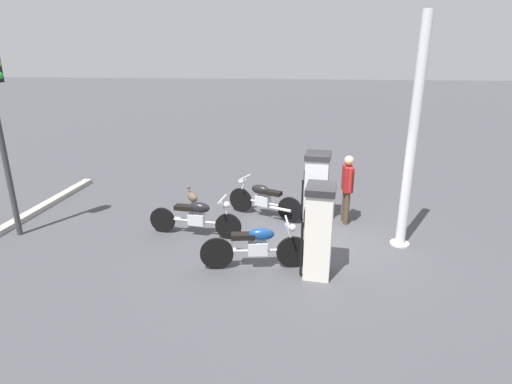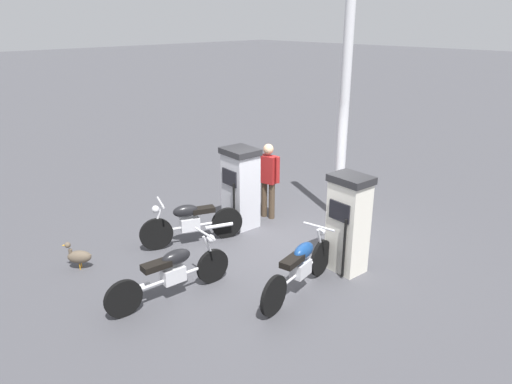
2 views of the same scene
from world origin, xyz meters
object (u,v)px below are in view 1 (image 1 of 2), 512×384
object	(u,v)px
wandering_duck	(192,196)
canopy_support_pole	(412,141)
fuel_pump_near	(317,187)
fuel_pump_far	(319,230)
motorcycle_far_pump	(257,245)
motorcycle_extra	(196,217)
attendant_person	(347,185)
motorcycle_near_pump	(263,199)

from	to	relation	value
wandering_duck	canopy_support_pole	xyz separation A→B (m)	(-5.04, 1.80, 1.99)
fuel_pump_near	fuel_pump_far	xyz separation A→B (m)	(0.00, 2.65, 0.03)
motorcycle_far_pump	canopy_support_pole	bearing A→B (deg)	-154.52
motorcycle_extra	canopy_support_pole	size ratio (longest dim) A/B	0.46
fuel_pump_near	canopy_support_pole	bearing A→B (deg)	146.28
fuel_pump_near	attendant_person	size ratio (longest dim) A/B	1.01
motorcycle_extra	fuel_pump_near	bearing A→B (deg)	-154.16
attendant_person	wandering_duck	distance (m)	4.09
motorcycle_extra	wandering_duck	size ratio (longest dim) A/B	4.21
motorcycle_far_pump	attendant_person	distance (m)	3.11
fuel_pump_near	canopy_support_pole	xyz separation A→B (m)	(-1.78, 1.19, 1.39)
attendant_person	fuel_pump_far	bearing A→B (deg)	74.47
fuel_pump_far	canopy_support_pole	world-z (taller)	canopy_support_pole
attendant_person	wandering_duck	size ratio (longest dim) A/B	3.25
attendant_person	canopy_support_pole	bearing A→B (deg)	134.71
motorcycle_near_pump	attendant_person	bearing A→B (deg)	176.24
motorcycle_near_pump	fuel_pump_far	bearing A→B (deg)	115.55
motorcycle_extra	attendant_person	xyz separation A→B (m)	(-3.34, -1.17, 0.49)
motorcycle_near_pump	motorcycle_far_pump	bearing A→B (deg)	93.40
fuel_pump_far	motorcycle_far_pump	xyz separation A→B (m)	(1.12, -0.08, -0.40)
motorcycle_near_pump	motorcycle_far_pump	xyz separation A→B (m)	(-0.15, 2.59, 0.01)
attendant_person	wandering_duck	world-z (taller)	attendant_person
motorcycle_far_pump	attendant_person	bearing A→B (deg)	-126.63
canopy_support_pole	fuel_pump_far	bearing A→B (deg)	39.48
motorcycle_far_pump	motorcycle_extra	xyz separation A→B (m)	(1.51, -1.29, -0.02)
motorcycle_near_pump	attendant_person	xyz separation A→B (m)	(-1.99, 0.13, 0.48)
fuel_pump_near	wandering_duck	xyz separation A→B (m)	(3.26, -0.61, -0.60)
attendant_person	canopy_support_pole	xyz separation A→B (m)	(-1.07, 1.08, 1.29)
motorcycle_far_pump	wandering_duck	distance (m)	3.84
motorcycle_far_pump	motorcycle_near_pump	bearing A→B (deg)	-86.60
motorcycle_far_pump	canopy_support_pole	xyz separation A→B (m)	(-2.90, -1.38, 1.76)
fuel_pump_far	motorcycle_extra	bearing A→B (deg)	-27.50
motorcycle_extra	motorcycle_near_pump	bearing A→B (deg)	-136.20
wandering_duck	canopy_support_pole	bearing A→B (deg)	160.37
fuel_pump_far	canopy_support_pole	bearing A→B (deg)	-140.52
motorcycle_near_pump	attendant_person	world-z (taller)	attendant_person
motorcycle_near_pump	fuel_pump_near	bearing A→B (deg)	178.88
motorcycle_far_pump	motorcycle_extra	bearing A→B (deg)	-40.50
fuel_pump_near	wandering_duck	bearing A→B (deg)	-10.62
canopy_support_pole	motorcycle_extra	bearing A→B (deg)	1.18
fuel_pump_near	attendant_person	world-z (taller)	fuel_pump_near
fuel_pump_far	canopy_support_pole	size ratio (longest dim) A/B	0.37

